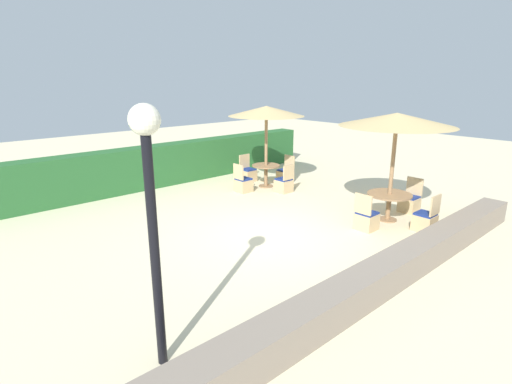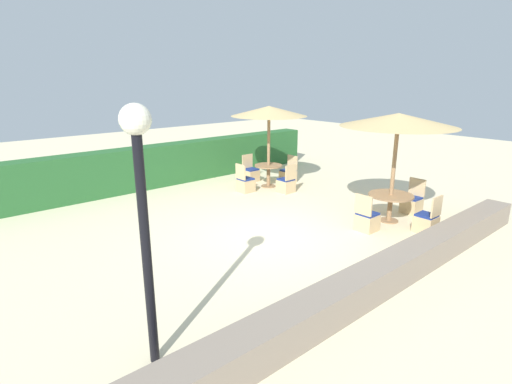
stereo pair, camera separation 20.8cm
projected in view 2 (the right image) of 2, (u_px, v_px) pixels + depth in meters
The scene contains 15 objects.
ground_plane at pixel (272, 234), 9.47m from camera, with size 40.00×40.00×0.00m, color beige.
hedge_row at pixel (157, 166), 13.47m from camera, with size 13.00×0.70×1.38m, color #28602D.
stone_border at pixel (392, 270), 7.12m from camera, with size 10.00×0.56×0.53m, color gray.
lamp_post at pixel (141, 188), 4.60m from camera, with size 0.36×0.36×3.32m.
parasol_back_right at pixel (269, 111), 12.83m from camera, with size 2.47×2.47×2.68m.
round_table_back_right at pixel (268, 170), 13.38m from camera, with size 0.93×0.93×0.74m.
patio_chair_back_right_west at pixel (245, 184), 12.86m from camera, with size 0.46×0.46×0.93m.
patio_chair_back_right_east at pixel (288, 175), 14.03m from camera, with size 0.46×0.46×0.93m.
patio_chair_back_right_north at pixel (251, 174), 14.19m from camera, with size 0.46×0.46×0.93m.
patio_chair_back_right_south at pixel (286, 184), 12.79m from camera, with size 0.46×0.46×0.93m.
parasol_front_right at pixel (398, 120), 9.58m from camera, with size 2.79×2.79×2.75m.
round_table_front_right at pixel (391, 200), 10.14m from camera, with size 1.12×1.12×0.71m.
patio_chair_front_right_east at pixel (412, 203), 10.87m from camera, with size 0.46×0.46×0.93m.
patio_chair_front_right_south at pixel (427, 222), 9.50m from camera, with size 0.46×0.46×0.93m.
patio_chair_front_right_west at pixel (367, 220), 9.61m from camera, with size 0.46×0.46×0.93m.
Camera 2 is at (-6.05, -6.43, 3.59)m, focal length 28.00 mm.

